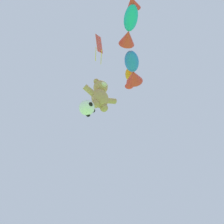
{
  "coord_description": "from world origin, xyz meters",
  "views": [
    {
      "loc": [
        -3.69,
        -4.28,
        0.88
      ],
      "look_at": [
        1.8,
        3.6,
        9.51
      ],
      "focal_mm": 40.0,
      "sensor_mm": 36.0,
      "label": 1
    }
  ],
  "objects": [
    {
      "name": "soccer_ball_kite",
      "position": [
        0.52,
        3.98,
        9.42
      ],
      "size": [
        0.88,
        0.88,
        0.81
      ],
      "color": "white"
    },
    {
      "name": "fish_kite_tangerine",
      "position": [
        3.5,
        4.06,
        13.72
      ],
      "size": [
        1.38,
        1.55,
        0.6
      ],
      "color": "orange"
    },
    {
      "name": "teddy_bear_kite",
      "position": [
        1.32,
        4.07,
        10.91
      ],
      "size": [
        2.15,
        0.95,
        2.18
      ],
      "color": "tan"
    },
    {
      "name": "fish_kite_cobalt",
      "position": [
        2.75,
        2.77,
        12.86
      ],
      "size": [
        2.27,
        2.27,
        1.03
      ],
      "color": "blue"
    },
    {
      "name": "diamond_kite",
      "position": [
        0.24,
        2.63,
        13.05
      ],
      "size": [
        1.05,
        0.87,
        2.39
      ],
      "color": "red"
    },
    {
      "name": "fish_kite_teal",
      "position": [
        1.05,
        0.92,
        13.23
      ],
      "size": [
        1.8,
        2.39,
        0.9
      ],
      "color": "#19ADB2"
    }
  ]
}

